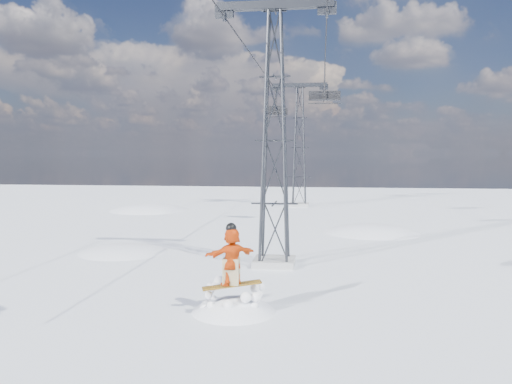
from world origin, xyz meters
TOP-DOWN VIEW (x-y plane):
  - ground at (0.00, 0.00)m, footprint 120.00×120.00m
  - snow_terrain at (-4.77, 21.24)m, footprint 39.00×37.00m
  - lift_tower_near at (0.80, 8.00)m, footprint 5.20×1.80m
  - lift_tower_far at (0.80, 33.00)m, footprint 5.20×1.80m
  - haul_cables at (0.80, 19.50)m, footprint 4.46×51.00m
  - snowboarder_jump at (0.15, 1.36)m, footprint 4.40×4.40m
  - lift_chair_mid at (3.00, 20.22)m, footprint 2.11×0.61m
  - lift_chair_far at (-1.40, 33.58)m, footprint 2.03×0.58m
  - lift_chair_extra at (-1.40, 32.28)m, footprint 1.89×0.54m

SIDE VIEW (x-z plane):
  - snow_terrain at x=-4.77m, z-range -20.59..1.41m
  - snowboarder_jump at x=0.15m, z-range -5.02..1.77m
  - ground at x=0.00m, z-range 0.00..0.00m
  - lift_tower_near at x=0.80m, z-range -0.24..11.18m
  - lift_tower_far at x=0.80m, z-range -0.24..11.18m
  - lift_chair_mid at x=3.00m, z-range 7.44..10.06m
  - lift_chair_far at x=-1.40m, z-range 7.58..10.09m
  - lift_chair_extra at x=-1.40m, z-range 7.81..10.15m
  - haul_cables at x=0.80m, z-range 10.82..10.88m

